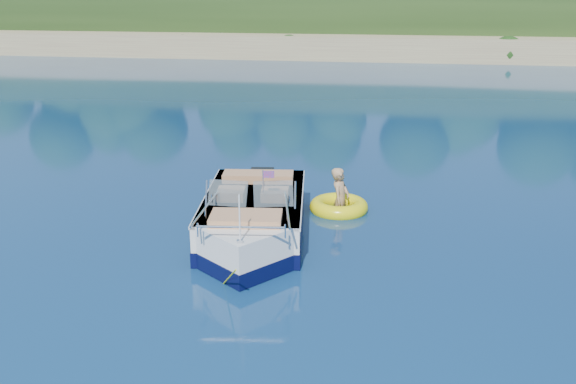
{
  "coord_description": "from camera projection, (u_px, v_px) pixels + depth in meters",
  "views": [
    {
      "loc": [
        1.47,
        -7.53,
        4.8
      ],
      "look_at": [
        -0.47,
        4.41,
        0.85
      ],
      "focal_mm": 40.0,
      "sensor_mm": 36.0,
      "label": 1
    }
  ],
  "objects": [
    {
      "name": "motorboat",
      "position": [
        253.0,
        222.0,
        12.52
      ],
      "size": [
        2.35,
        5.42,
        1.81
      ],
      "rotation": [
        0.0,
        0.0,
        0.12
      ],
      "color": "silver",
      "rests_on": "ground"
    },
    {
      "name": "tow_tube",
      "position": [
        339.0,
        207.0,
        14.18
      ],
      "size": [
        1.3,
        1.3,
        0.34
      ],
      "rotation": [
        0.0,
        0.0,
        -0.0
      ],
      "color": "yellow",
      "rests_on": "ground"
    },
    {
      "name": "boy",
      "position": [
        340.0,
        210.0,
        14.21
      ],
      "size": [
        0.54,
        0.88,
        1.61
      ],
      "primitive_type": "imported",
      "rotation": [
        0.0,
        -0.17,
        1.35
      ],
      "color": "tan",
      "rests_on": "ground"
    },
    {
      "name": "shoreline",
      "position": [
        382.0,
        21.0,
        68.31
      ],
      "size": [
        170.0,
        59.0,
        6.0
      ],
      "color": "#937855",
      "rests_on": "ground"
    },
    {
      "name": "ground",
      "position": [
        270.0,
        351.0,
        8.77
      ],
      "size": [
        160.0,
        160.0,
        0.0
      ],
      "primitive_type": "plane",
      "color": "#091940",
      "rests_on": "ground"
    }
  ]
}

